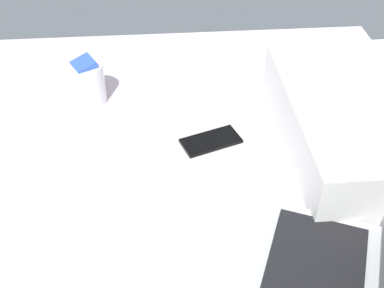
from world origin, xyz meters
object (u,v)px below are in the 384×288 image
(snack_cup, at_px, (88,82))
(cell_phone, at_px, (211,141))
(pillow, at_px, (363,120))
(laptop, at_px, (343,279))

(snack_cup, bearing_deg, cell_phone, 56.72)
(snack_cup, distance_m, pillow, 0.69)
(laptop, bearing_deg, snack_cup, -119.50)
(laptop, distance_m, snack_cup, 0.79)
(laptop, height_order, pillow, laptop)
(laptop, relative_size, cell_phone, 2.81)
(laptop, xyz_separation_m, pillow, (-0.40, 0.18, 0.02))
(cell_phone, height_order, pillow, pillow)
(laptop, distance_m, pillow, 0.44)
(laptop, distance_m, cell_phone, 0.47)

